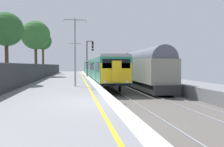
# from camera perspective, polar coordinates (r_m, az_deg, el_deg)

# --- Properties ---
(ground) EXTENTS (17.40, 110.00, 1.21)m
(ground) POSITION_cam_1_polar(r_m,az_deg,el_deg) (11.79, 11.13, -9.25)
(ground) COLOR gray
(commuter_train_at_platform) EXTENTS (2.83, 40.82, 3.81)m
(commuter_train_at_platform) POSITION_cam_1_polar(r_m,az_deg,el_deg) (40.16, -3.77, 1.39)
(commuter_train_at_platform) COLOR #2D846B
(commuter_train_at_platform) RESTS_ON ground
(freight_train_adjacent_track) EXTENTS (2.60, 40.04, 4.35)m
(freight_train_adjacent_track) POSITION_cam_1_polar(r_m,az_deg,el_deg) (39.11, 2.29, 1.52)
(freight_train_adjacent_track) COLOR #232326
(freight_train_adjacent_track) RESTS_ON ground
(signal_gantry) EXTENTS (1.10, 0.24, 5.33)m
(signal_gantry) POSITION_cam_1_polar(r_m,az_deg,el_deg) (35.93, -5.58, 4.58)
(signal_gantry) COLOR #47474C
(signal_gantry) RESTS_ON ground
(speed_limit_sign) EXTENTS (0.59, 0.08, 2.37)m
(speed_limit_sign) POSITION_cam_1_polar(r_m,az_deg,el_deg) (33.76, -5.99, 1.70)
(speed_limit_sign) COLOR #59595B
(speed_limit_sign) RESTS_ON ground
(platform_lamp_mid) EXTENTS (2.00, 0.20, 5.39)m
(platform_lamp_mid) POSITION_cam_1_polar(r_m,az_deg,el_deg) (19.37, -8.80, 6.45)
(platform_lamp_mid) COLOR #93999E
(platform_lamp_mid) RESTS_ON ground
(platform_lamp_far) EXTENTS (2.00, 0.20, 5.34)m
(platform_lamp_far) POSITION_cam_1_polar(r_m,az_deg,el_deg) (39.61, -8.69, 4.12)
(platform_lamp_far) COLOR #93999E
(platform_lamp_far) RESTS_ON ground
(background_tree_left) EXTENTS (3.11, 3.15, 6.39)m
(background_tree_left) POSITION_cam_1_polar(r_m,az_deg,el_deg) (23.34, -24.38, 9.38)
(background_tree_left) COLOR #473323
(background_tree_left) RESTS_ON ground
(background_tree_centre) EXTENTS (4.43, 4.43, 8.54)m
(background_tree_centre) POSITION_cam_1_polar(r_m,az_deg,el_deg) (38.96, -17.89, 8.51)
(background_tree_centre) COLOR #473323
(background_tree_centre) RESTS_ON ground
(background_tree_right) EXTENTS (3.48, 3.48, 8.31)m
(background_tree_right) POSITION_cam_1_polar(r_m,az_deg,el_deg) (50.50, -16.25, 7.29)
(background_tree_right) COLOR #473323
(background_tree_right) RESTS_ON ground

